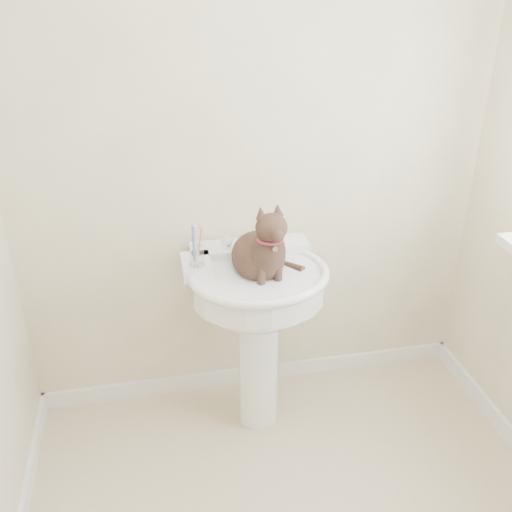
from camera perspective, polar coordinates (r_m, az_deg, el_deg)
wall_back at (r=2.58m, az=-0.19°, el=9.80°), size 2.20×0.00×2.50m
baseboard_back at (r=3.15m, az=-0.12°, el=-11.69°), size 2.20×0.02×0.09m
pedestal_sink at (r=2.54m, az=0.17°, el=-4.50°), size 0.63×0.62×0.87m
faucet at (r=2.57m, az=-0.46°, el=1.67°), size 0.28×0.12×0.14m
soap_bar at (r=2.68m, az=1.34°, el=2.14°), size 0.10×0.08×0.03m
toothbrush_cup at (r=2.42m, az=-5.93°, el=0.05°), size 0.07×0.07×0.18m
cat at (r=2.41m, az=0.54°, el=0.36°), size 0.26×0.32×0.47m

